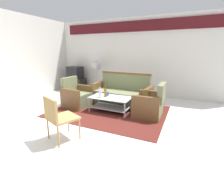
% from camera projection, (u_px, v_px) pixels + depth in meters
% --- Properties ---
extents(ground_plane, '(14.00, 14.00, 0.00)m').
position_uv_depth(ground_plane, '(95.00, 124.00, 3.76)').
color(ground_plane, white).
extents(wall_back, '(6.52, 0.19, 2.80)m').
position_uv_depth(wall_back, '(136.00, 55.00, 6.12)').
color(wall_back, silver).
rests_on(wall_back, ground).
extents(rug, '(2.97, 2.24, 0.01)m').
position_uv_depth(rug, '(109.00, 111.00, 4.57)').
color(rug, '#511E19').
rests_on(rug, ground).
extents(couch, '(1.83, 0.82, 0.96)m').
position_uv_depth(couch, '(122.00, 94.00, 5.10)').
color(couch, '#6B704C').
rests_on(couch, rug).
extents(armchair_left, '(0.75, 0.81, 0.85)m').
position_uv_depth(armchair_left, '(77.00, 97.00, 4.95)').
color(armchair_left, '#6B704C').
rests_on(armchair_left, rug).
extents(armchair_right, '(0.70, 0.76, 0.85)m').
position_uv_depth(armchair_right, '(150.00, 105.00, 4.18)').
color(armchair_right, '#6B704C').
rests_on(armchair_right, rug).
extents(coffee_table, '(1.10, 0.60, 0.40)m').
position_uv_depth(coffee_table, '(110.00, 102.00, 4.49)').
color(coffee_table, silver).
rests_on(coffee_table, rug).
extents(bottle_brown, '(0.07, 0.07, 0.32)m').
position_uv_depth(bottle_brown, '(105.00, 92.00, 4.47)').
color(bottle_brown, brown).
rests_on(bottle_brown, coffee_table).
extents(bottle_clear, '(0.08, 0.08, 0.29)m').
position_uv_depth(bottle_clear, '(100.00, 93.00, 4.41)').
color(bottle_clear, silver).
rests_on(bottle_clear, coffee_table).
extents(cup, '(0.08, 0.08, 0.10)m').
position_uv_depth(cup, '(107.00, 94.00, 4.60)').
color(cup, '#2659A5').
rests_on(cup, coffee_table).
extents(tv_stand, '(0.80, 0.50, 0.52)m').
position_uv_depth(tv_stand, '(76.00, 84.00, 6.95)').
color(tv_stand, black).
rests_on(tv_stand, ground).
extents(television, '(0.66, 0.53, 0.48)m').
position_uv_depth(television, '(75.00, 72.00, 6.84)').
color(television, black).
rests_on(television, tv_stand).
extents(pedestal_fan, '(0.36, 0.36, 1.27)m').
position_uv_depth(pedestal_fan, '(97.00, 67.00, 6.41)').
color(pedestal_fan, '#2D2D33').
rests_on(pedestal_fan, ground).
extents(wicker_chair, '(0.62, 0.62, 0.84)m').
position_uv_depth(wicker_chair, '(58.00, 115.00, 2.97)').
color(wicker_chair, '#AD844C').
rests_on(wicker_chair, ground).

